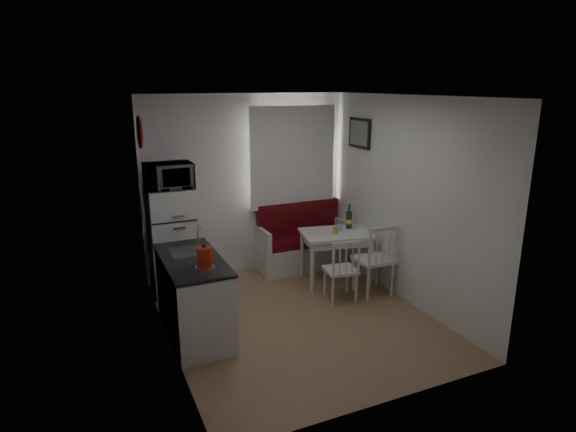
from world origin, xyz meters
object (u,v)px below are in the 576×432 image
object	(u,v)px
kitchen_counter	(194,296)
dining_table	(336,238)
wine_bottle	(349,216)
chair_right	(378,252)
microwave	(168,176)
kettle	(204,257)
fridge	(172,241)
chair_left	(344,264)
bench	(302,246)

from	to	relation	value
kitchen_counter	dining_table	size ratio (longest dim) A/B	1.23
dining_table	wine_bottle	size ratio (longest dim) A/B	3.10
dining_table	chair_right	bearing A→B (deg)	-58.14
microwave	kettle	xyz separation A→B (m)	(0.03, -1.58, -0.57)
kitchen_counter	kettle	world-z (taller)	same
fridge	kettle	xyz separation A→B (m)	(0.03, -1.63, 0.31)
wine_bottle	chair_left	bearing A→B (deg)	-123.99
microwave	kitchen_counter	bearing A→B (deg)	-90.94
microwave	kettle	bearing A→B (deg)	-88.91
chair_left	wine_bottle	distance (m)	0.99
dining_table	wine_bottle	world-z (taller)	wine_bottle
bench	chair_right	world-z (taller)	bench
kitchen_counter	microwave	world-z (taller)	microwave
kitchen_counter	wine_bottle	bearing A→B (deg)	17.57
microwave	fridge	bearing A→B (deg)	90.00
bench	dining_table	world-z (taller)	bench
fridge	kettle	distance (m)	1.66
kettle	kitchen_counter	bearing A→B (deg)	97.40
fridge	wine_bottle	world-z (taller)	fridge
microwave	wine_bottle	xyz separation A→B (m)	(2.43, -0.42, -0.70)
kettle	wine_bottle	size ratio (longest dim) A/B	0.75
bench	chair_right	bearing A→B (deg)	-71.75
dining_table	fridge	size ratio (longest dim) A/B	0.75
kitchen_counter	chair_left	bearing A→B (deg)	0.57
bench	chair_right	size ratio (longest dim) A/B	2.64
fridge	kettle	size ratio (longest dim) A/B	5.52
dining_table	kettle	xyz separation A→B (m)	(-2.14, -1.06, 0.39)
kitchen_counter	dining_table	world-z (taller)	kitchen_counter
kitchen_counter	kettle	bearing A→B (deg)	-82.60
fridge	wine_bottle	xyz separation A→B (m)	(2.43, -0.47, 0.18)
dining_table	kettle	world-z (taller)	kettle
bench	microwave	xyz separation A→B (m)	(-1.97, -0.16, 1.27)
kettle	wine_bottle	world-z (taller)	kettle
fridge	kitchen_counter	bearing A→B (deg)	-90.90
bench	wine_bottle	world-z (taller)	wine_bottle
chair_left	wine_bottle	size ratio (longest dim) A/B	1.30
chair_right	kettle	size ratio (longest dim) A/B	2.03
chair_right	kitchen_counter	bearing A→B (deg)	-179.28
kitchen_counter	kettle	distance (m)	0.69
bench	kettle	size ratio (longest dim) A/B	5.34
kitchen_counter	dining_table	distance (m)	2.30
chair_left	wine_bottle	xyz separation A→B (m)	(0.51, 0.76, 0.38)
chair_right	microwave	size ratio (longest dim) A/B	0.88
chair_right	microwave	world-z (taller)	microwave
bench	chair_right	xyz separation A→B (m)	(0.45, -1.35, 0.28)
bench	kitchen_counter	bearing A→B (deg)	-145.77
bench	kettle	bearing A→B (deg)	-138.21
fridge	microwave	size ratio (longest dim) A/B	2.41
dining_table	chair_right	xyz separation A→B (m)	(0.25, -0.67, -0.03)
kitchen_counter	wine_bottle	size ratio (longest dim) A/B	3.81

